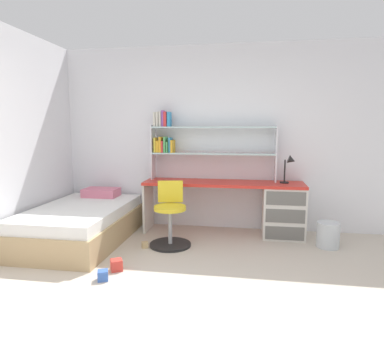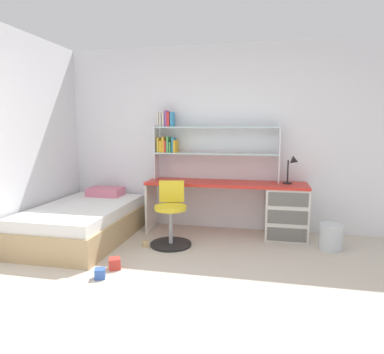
{
  "view_description": "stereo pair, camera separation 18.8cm",
  "coord_description": "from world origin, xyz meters",
  "px_view_note": "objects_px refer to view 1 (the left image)",
  "views": [
    {
      "loc": [
        0.47,
        -2.43,
        1.47
      ],
      "look_at": [
        -0.18,
        1.47,
        0.9
      ],
      "focal_mm": 31.57,
      "sensor_mm": 36.0,
      "label": 1
    },
    {
      "loc": [
        0.65,
        -2.4,
        1.47
      ],
      "look_at": [
        -0.18,
        1.47,
        0.9
      ],
      "focal_mm": 31.57,
      "sensor_mm": 36.0,
      "label": 2
    }
  ],
  "objects_px": {
    "bookshelf_hutch": "(193,140)",
    "waste_bin": "(328,235)",
    "desk_lamp": "(290,165)",
    "desk": "(266,206)",
    "toy_block_blue_1": "(103,275)",
    "swivel_chair": "(170,220)",
    "bed_platform": "(81,223)",
    "toy_block_red_0": "(117,265)",
    "toy_block_natural_2": "(145,245)"
  },
  "relations": [
    {
      "from": "toy_block_blue_1",
      "to": "swivel_chair",
      "type": "bearing_deg",
      "value": 68.88
    },
    {
      "from": "waste_bin",
      "to": "desk_lamp",
      "type": "bearing_deg",
      "value": 140.97
    },
    {
      "from": "desk_lamp",
      "to": "waste_bin",
      "type": "distance_m",
      "value": 1.01
    },
    {
      "from": "waste_bin",
      "to": "toy_block_red_0",
      "type": "bearing_deg",
      "value": -154.91
    },
    {
      "from": "bed_platform",
      "to": "toy_block_natural_2",
      "type": "distance_m",
      "value": 0.93
    },
    {
      "from": "desk",
      "to": "desk_lamp",
      "type": "xyz_separation_m",
      "value": [
        0.29,
        0.01,
        0.57
      ]
    },
    {
      "from": "swivel_chair",
      "to": "toy_block_natural_2",
      "type": "bearing_deg",
      "value": -151.93
    },
    {
      "from": "bookshelf_hutch",
      "to": "desk_lamp",
      "type": "height_order",
      "value": "bookshelf_hutch"
    },
    {
      "from": "waste_bin",
      "to": "toy_block_natural_2",
      "type": "relative_size",
      "value": 4.34
    },
    {
      "from": "desk_lamp",
      "to": "swivel_chair",
      "type": "relative_size",
      "value": 0.48
    },
    {
      "from": "desk_lamp",
      "to": "desk",
      "type": "bearing_deg",
      "value": -178.75
    },
    {
      "from": "desk",
      "to": "swivel_chair",
      "type": "relative_size",
      "value": 2.74
    },
    {
      "from": "bed_platform",
      "to": "toy_block_natural_2",
      "type": "height_order",
      "value": "bed_platform"
    },
    {
      "from": "desk_lamp",
      "to": "swivel_chair",
      "type": "distance_m",
      "value": 1.75
    },
    {
      "from": "bookshelf_hutch",
      "to": "toy_block_blue_1",
      "type": "xyz_separation_m",
      "value": [
        -0.6,
        -1.84,
        -1.25
      ]
    },
    {
      "from": "desk_lamp",
      "to": "bed_platform",
      "type": "xyz_separation_m",
      "value": [
        -2.69,
        -0.64,
        -0.75
      ]
    },
    {
      "from": "toy_block_blue_1",
      "to": "desk_lamp",
      "type": "bearing_deg",
      "value": 41.41
    },
    {
      "from": "swivel_chair",
      "to": "toy_block_blue_1",
      "type": "relative_size",
      "value": 8.12
    },
    {
      "from": "desk",
      "to": "toy_block_blue_1",
      "type": "xyz_separation_m",
      "value": [
        -1.63,
        -1.69,
        -0.36
      ]
    },
    {
      "from": "swivel_chair",
      "to": "bed_platform",
      "type": "bearing_deg",
      "value": -178.53
    },
    {
      "from": "toy_block_natural_2",
      "to": "toy_block_blue_1",
      "type": "bearing_deg",
      "value": -98.1
    },
    {
      "from": "bed_platform",
      "to": "waste_bin",
      "type": "height_order",
      "value": "bed_platform"
    },
    {
      "from": "toy_block_red_0",
      "to": "toy_block_natural_2",
      "type": "distance_m",
      "value": 0.7
    },
    {
      "from": "bookshelf_hutch",
      "to": "toy_block_blue_1",
      "type": "bearing_deg",
      "value": -108.01
    },
    {
      "from": "swivel_chair",
      "to": "toy_block_red_0",
      "type": "height_order",
      "value": "swivel_chair"
    },
    {
      "from": "bookshelf_hutch",
      "to": "waste_bin",
      "type": "height_order",
      "value": "bookshelf_hutch"
    },
    {
      "from": "bed_platform",
      "to": "toy_block_red_0",
      "type": "height_order",
      "value": "bed_platform"
    },
    {
      "from": "swivel_chair",
      "to": "bed_platform",
      "type": "height_order",
      "value": "swivel_chair"
    },
    {
      "from": "toy_block_red_0",
      "to": "desk",
      "type": "bearing_deg",
      "value": 42.35
    },
    {
      "from": "desk_lamp",
      "to": "bookshelf_hutch",
      "type": "bearing_deg",
      "value": 174.04
    },
    {
      "from": "bookshelf_hutch",
      "to": "bed_platform",
      "type": "bearing_deg",
      "value": -150.44
    },
    {
      "from": "swivel_chair",
      "to": "waste_bin",
      "type": "distance_m",
      "value": 1.97
    },
    {
      "from": "desk",
      "to": "toy_block_blue_1",
      "type": "height_order",
      "value": "desk"
    },
    {
      "from": "desk",
      "to": "bed_platform",
      "type": "height_order",
      "value": "desk"
    },
    {
      "from": "waste_bin",
      "to": "toy_block_blue_1",
      "type": "xyz_separation_m",
      "value": [
        -2.37,
        -1.33,
        -0.11
      ]
    },
    {
      "from": "toy_block_red_0",
      "to": "toy_block_natural_2",
      "type": "bearing_deg",
      "value": 82.62
    },
    {
      "from": "desk",
      "to": "bed_platform",
      "type": "bearing_deg",
      "value": -165.31
    },
    {
      "from": "waste_bin",
      "to": "toy_block_blue_1",
      "type": "distance_m",
      "value": 2.72
    },
    {
      "from": "desk_lamp",
      "to": "toy_block_natural_2",
      "type": "relative_size",
      "value": 5.25
    },
    {
      "from": "toy_block_red_0",
      "to": "toy_block_blue_1",
      "type": "distance_m",
      "value": 0.25
    },
    {
      "from": "desk",
      "to": "bed_platform",
      "type": "relative_size",
      "value": 1.21
    },
    {
      "from": "desk_lamp",
      "to": "bed_platform",
      "type": "relative_size",
      "value": 0.21
    },
    {
      "from": "bed_platform",
      "to": "toy_block_blue_1",
      "type": "height_order",
      "value": "bed_platform"
    },
    {
      "from": "bookshelf_hutch",
      "to": "toy_block_blue_1",
      "type": "distance_m",
      "value": 2.3
    },
    {
      "from": "bookshelf_hutch",
      "to": "waste_bin",
      "type": "relative_size",
      "value": 5.6
    },
    {
      "from": "bookshelf_hutch",
      "to": "desk",
      "type": "bearing_deg",
      "value": -7.95
    },
    {
      "from": "bed_platform",
      "to": "waste_bin",
      "type": "distance_m",
      "value": 3.16
    },
    {
      "from": "desk_lamp",
      "to": "bed_platform",
      "type": "height_order",
      "value": "desk_lamp"
    },
    {
      "from": "desk",
      "to": "bed_platform",
      "type": "xyz_separation_m",
      "value": [
        -2.4,
        -0.63,
        -0.18
      ]
    },
    {
      "from": "waste_bin",
      "to": "toy_block_red_0",
      "type": "distance_m",
      "value": 2.58
    }
  ]
}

